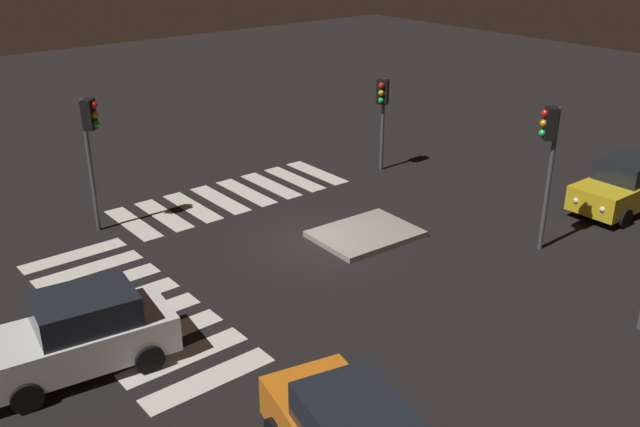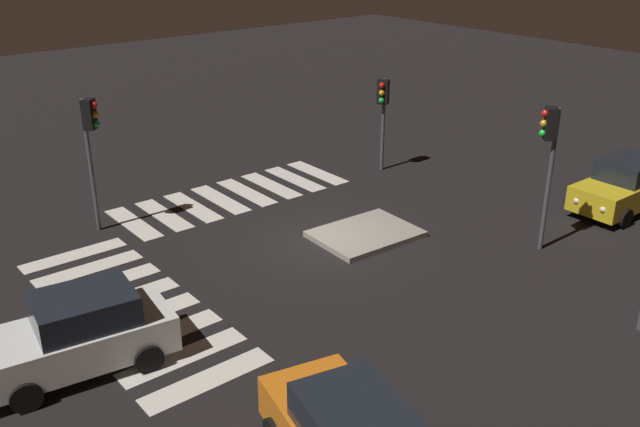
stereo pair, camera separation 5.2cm
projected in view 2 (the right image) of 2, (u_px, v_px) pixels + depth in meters
name	position (u px, v px, depth m)	size (l,w,h in m)	color
ground_plane	(320.00, 242.00, 22.38)	(80.00, 80.00, 0.00)	black
traffic_island	(365.00, 234.00, 22.73)	(3.38, 2.60, 0.18)	gray
car_yellow	(625.00, 186.00, 24.48)	(4.28, 2.04, 1.85)	gold
car_white	(79.00, 334.00, 15.79)	(4.50, 2.48, 1.89)	silver
traffic_light_south	(383.00, 102.00, 27.54)	(0.53, 0.54, 3.77)	#47474C
traffic_light_east	(91.00, 133.00, 21.93)	(0.54, 0.53, 4.44)	#47474C
traffic_light_west	(549.00, 144.00, 20.61)	(0.53, 0.54, 4.54)	#47474C
crosswalk_near	(233.00, 196.00, 26.05)	(8.75, 3.20, 0.02)	silver
crosswalk_side	(131.00, 308.00, 18.60)	(3.20, 8.75, 0.02)	silver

